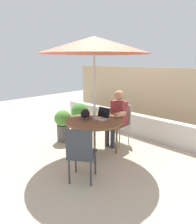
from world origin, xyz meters
The scene contains 12 objects.
ground_plane centered at (0.00, 0.00, 0.00)m, with size 14.00×14.00×0.00m, color #BCAD93.
fence_back centered at (0.00, 2.31, 0.84)m, with size 5.71×0.08×1.68m, color tan.
planter_wall_low centered at (0.00, 1.52, 0.27)m, with size 5.14×0.20×0.54m, color beige.
patio_table centered at (0.00, 0.00, 0.66)m, with size 1.14×1.14×0.71m.
patio_umbrella centered at (0.00, 0.00, 2.12)m, with size 2.03×2.03×2.27m.
chair_occupied centered at (0.00, 0.86, 0.52)m, with size 0.40×0.40×0.89m.
chair_empty centered at (0.55, -0.84, 0.52)m, with size 0.55×0.55×0.89m.
person_seated centered at (0.00, 0.70, 0.69)m, with size 0.48×0.48×1.23m.
laptop centered at (0.02, 0.21, 0.77)m, with size 0.30×0.25×0.21m.
cat centered at (-0.25, -0.02, 0.80)m, with size 0.47×0.51×0.17m.
potted_plant_near_fence centered at (-1.43, 0.86, 0.42)m, with size 0.47×0.47×0.72m.
potted_plant_by_chair centered at (-1.03, -0.01, 0.42)m, with size 0.39×0.39×0.74m.
Camera 1 is at (2.68, -2.69, 1.85)m, focal length 32.33 mm.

